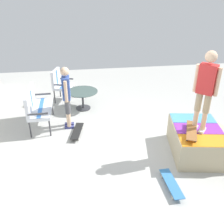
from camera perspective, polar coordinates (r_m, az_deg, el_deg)
ground_plane at (r=6.00m, az=3.61°, el=-7.86°), size 12.00×12.00×0.10m
skate_ramp at (r=5.87m, az=18.87°, el=-6.12°), size 1.67×2.04×0.62m
patio_bench at (r=6.75m, az=-16.91°, el=1.65°), size 1.26×0.57×1.02m
patio_chair_near_house at (r=8.13m, az=-11.72°, el=6.60°), size 0.75×0.70×1.02m
patio_table at (r=7.52m, az=-6.68°, el=3.57°), size 0.90×0.90×0.57m
person_watching at (r=6.37m, az=-10.27°, el=4.09°), size 0.48×0.24×1.62m
person_skater at (r=5.22m, az=20.50°, el=5.39°), size 0.37×0.37×1.69m
skateboard_by_bench at (r=6.38m, az=-7.91°, el=-4.32°), size 0.82×0.36×0.10m
skateboard_spare at (r=4.96m, az=13.33°, el=-15.51°), size 0.80×0.22×0.10m
skateboard_on_ramp at (r=5.41m, az=17.60°, el=-4.03°), size 0.81×0.51×0.10m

